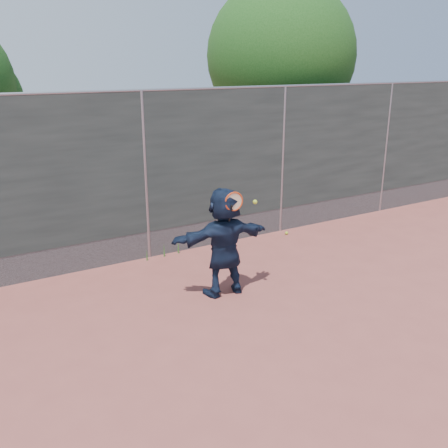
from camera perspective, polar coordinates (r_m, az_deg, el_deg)
ground at (r=6.60m, az=3.38°, el=-13.59°), size 80.00×80.00×0.00m
player at (r=7.59m, az=0.00°, el=-2.03°), size 1.61×0.62×1.70m
ball_ground at (r=10.54m, az=7.16°, el=-1.03°), size 0.07×0.07×0.07m
fence at (r=8.93m, az=-8.99°, el=5.73°), size 20.00×0.06×3.03m
swing_action at (r=7.26m, az=1.36°, el=2.44°), size 0.54×0.14×0.51m
tree_right at (r=13.02m, az=7.03°, el=18.10°), size 3.78×3.60×5.39m
weed_clump at (r=9.35m, az=-6.62°, el=-2.88°), size 0.68×0.07×0.30m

